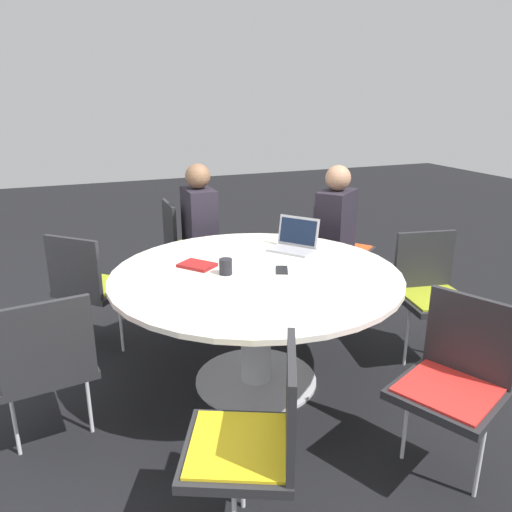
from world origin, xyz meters
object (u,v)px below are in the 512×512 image
spiral_notebook (197,265)px  cell_phone (282,270)px  chair_4 (256,434)px  chair_5 (455,375)px  chair_3 (46,360)px  chair_6 (432,287)px  chair_0 (338,242)px  laptop (295,242)px  person_1 (201,225)px  chair_1 (185,241)px  person_0 (337,228)px  coffee_cup (226,267)px  chair_2 (89,282)px

spiral_notebook → cell_phone: (-0.25, -0.45, -0.01)m
chair_4 → chair_5: (0.06, -1.00, 0.00)m
chair_3 → chair_6: (0.09, -2.38, 0.00)m
chair_0 → laptop: (-0.66, 0.73, 0.27)m
chair_3 → person_1: person_1 is taller
chair_5 → chair_6: size_ratio=1.00×
chair_0 → chair_1: same height
chair_0 → chair_6: size_ratio=1.00×
person_0 → person_1: size_ratio=1.00×
chair_6 → chair_4: bearing=41.0°
chair_5 → chair_6: bearing=-59.2°
chair_0 → chair_5: same height
person_0 → coffee_cup: 1.39m
chair_4 → chair_1: bearing=16.7°
chair_0 → person_0: size_ratio=0.71×
chair_0 → person_0: person_0 is taller
chair_4 → coffee_cup: chair_4 is taller
coffee_cup → cell_phone: size_ratio=0.60×
person_1 → laptop: person_1 is taller
chair_2 → person_1: person_1 is taller
laptop → coffee_cup: 0.65m
chair_3 → spiral_notebook: size_ratio=3.38×
laptop → cell_phone: size_ratio=2.34×
chair_1 → person_1: bearing=19.1°
chair_1 → laptop: (-1.18, -0.48, 0.27)m
chair_2 → coffee_cup: 1.09m
chair_2 → chair_4: 1.96m
spiral_notebook → cell_phone: size_ratio=1.65×
chair_1 → spiral_notebook: chair_1 is taller
person_1 → cell_phone: size_ratio=7.82×
chair_0 → chair_4: bearing=14.9°
chair_3 → coffee_cup: size_ratio=9.37×
chair_1 → chair_4: (-2.63, 0.37, 0.00)m
chair_1 → spiral_notebook: 1.32m
chair_0 → chair_3: (-1.22, 2.32, 0.00)m
chair_6 → laptop: (0.47, 0.79, 0.27)m
chair_1 → chair_5: size_ratio=1.00×
chair_6 → spiral_notebook: 1.56m
chair_1 → chair_3: bearing=-32.7°
chair_2 → person_1: 1.06m
chair_1 → cell_phone: 1.57m
person_0 → chair_3: bearing=-13.4°
laptop → chair_5: bearing=-31.7°
chair_0 → laptop: laptop is taller
chair_1 → person_0: (-0.74, -1.08, 0.19)m
chair_3 → person_1: size_ratio=0.71×
cell_phone → laptop: bearing=-35.8°
chair_6 → person_1: person_1 is taller
chair_0 → chair_1: bearing=-61.4°
chair_0 → cell_phone: bearing=7.7°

